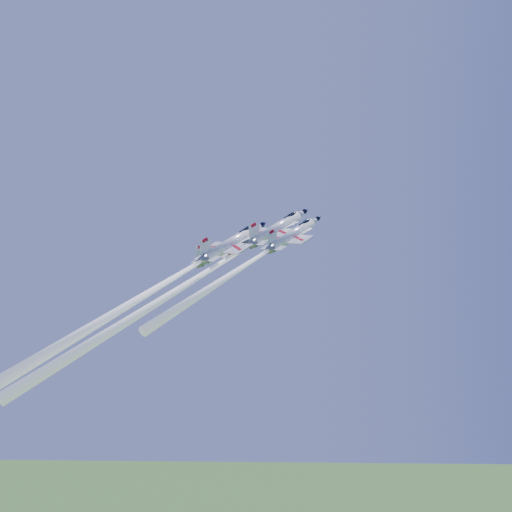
{
  "coord_description": "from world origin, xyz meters",
  "views": [
    {
      "loc": [
        4.91,
        -101.32,
        68.67
      ],
      "look_at": [
        0.0,
        0.0,
        86.94
      ],
      "focal_mm": 40.0,
      "sensor_mm": 36.0,
      "label": 1
    }
  ],
  "objects_px": {
    "jet_left": "(151,292)",
    "jet_slot": "(159,287)",
    "jet_lead": "(194,280)",
    "jet_right": "(248,263)"
  },
  "relations": [
    {
      "from": "jet_left",
      "to": "jet_slot",
      "type": "xyz_separation_m",
      "value": [
        2.34,
        -4.79,
        0.35
      ]
    },
    {
      "from": "jet_left",
      "to": "jet_slot",
      "type": "height_order",
      "value": "jet_slot"
    },
    {
      "from": "jet_left",
      "to": "jet_right",
      "type": "bearing_deg",
      "value": 27.56
    },
    {
      "from": "jet_right",
      "to": "jet_slot",
      "type": "height_order",
      "value": "jet_right"
    },
    {
      "from": "jet_right",
      "to": "jet_left",
      "type": "bearing_deg",
      "value": -152.44
    },
    {
      "from": "jet_right",
      "to": "jet_lead",
      "type": "bearing_deg",
      "value": -146.68
    },
    {
      "from": "jet_lead",
      "to": "jet_left",
      "type": "xyz_separation_m",
      "value": [
        -7.71,
        3.0,
        -1.63
      ]
    },
    {
      "from": "jet_lead",
      "to": "jet_slot",
      "type": "xyz_separation_m",
      "value": [
        -5.37,
        -1.79,
        -1.27
      ]
    },
    {
      "from": "jet_lead",
      "to": "jet_slot",
      "type": "relative_size",
      "value": 1.16
    },
    {
      "from": "jet_lead",
      "to": "jet_slot",
      "type": "bearing_deg",
      "value": -119.19
    }
  ]
}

